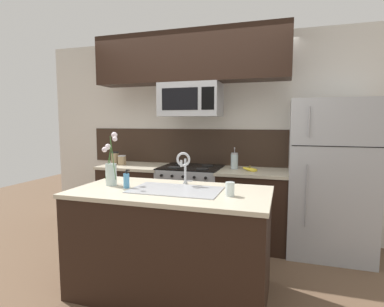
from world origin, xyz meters
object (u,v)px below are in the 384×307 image
(banana_bunch, at_px, (250,169))
(sink_faucet, at_px, (184,164))
(storage_jar_tall, at_px, (115,158))
(drinking_glass, at_px, (230,189))
(microwave, at_px, (191,100))
(dish_soap_bottle, at_px, (126,180))
(french_press, at_px, (234,161))
(flower_vase, at_px, (111,170))
(refrigerator, at_px, (330,178))
(stove_range, at_px, (191,202))
(storage_jar_medium, at_px, (122,160))

(banana_bunch, bearing_deg, sink_faucet, -116.72)
(storage_jar_tall, xyz_separation_m, drinking_glass, (1.83, -1.32, -0.03))
(microwave, height_order, dish_soap_bottle, microwave)
(french_press, distance_m, flower_vase, 1.58)
(dish_soap_bottle, bearing_deg, storage_jar_tall, 125.04)
(microwave, relative_size, french_press, 2.79)
(refrigerator, relative_size, dish_soap_bottle, 10.48)
(stove_range, height_order, dish_soap_bottle, dish_soap_bottle)
(stove_range, relative_size, storage_jar_tall, 5.55)
(french_press, bearing_deg, microwave, -171.46)
(refrigerator, bearing_deg, storage_jar_medium, -178.72)
(storage_jar_medium, bearing_deg, stove_range, 2.23)
(dish_soap_bottle, distance_m, flower_vase, 0.22)
(refrigerator, height_order, storage_jar_tall, refrigerator)
(stove_range, bearing_deg, refrigerator, 0.71)
(stove_range, relative_size, flower_vase, 1.92)
(microwave, distance_m, refrigerator, 1.85)
(microwave, bearing_deg, flower_vase, -107.55)
(refrigerator, height_order, french_press, refrigerator)
(french_press, xyz_separation_m, dish_soap_bottle, (-0.73, -1.36, -0.03))
(banana_bunch, distance_m, french_press, 0.25)
(sink_faucet, bearing_deg, storage_jar_medium, 140.85)
(sink_faucet, bearing_deg, french_press, 75.30)
(french_press, height_order, flower_vase, flower_vase)
(storage_jar_tall, height_order, dish_soap_bottle, storage_jar_tall)
(microwave, height_order, storage_jar_tall, microwave)
(stove_range, xyz_separation_m, storage_jar_tall, (-1.11, 0.02, 0.53))
(french_press, xyz_separation_m, flower_vase, (-0.92, -1.29, 0.04))
(stove_range, distance_m, storage_jar_medium, 1.10)
(refrigerator, xyz_separation_m, french_press, (-1.08, 0.04, 0.14))
(banana_bunch, height_order, french_press, french_press)
(stove_range, xyz_separation_m, flower_vase, (-0.38, -1.23, 0.59))
(flower_vase, bearing_deg, storage_jar_medium, 116.22)
(dish_soap_bottle, relative_size, flower_vase, 0.34)
(stove_range, bearing_deg, microwave, -89.84)
(sink_faucet, bearing_deg, stove_range, 103.78)
(stove_range, height_order, drinking_glass, drinking_glass)
(refrigerator, distance_m, french_press, 1.09)
(storage_jar_tall, distance_m, french_press, 1.65)
(stove_range, distance_m, refrigerator, 1.67)
(dish_soap_bottle, xyz_separation_m, flower_vase, (-0.19, 0.07, 0.07))
(refrigerator, xyz_separation_m, drinking_glass, (-0.89, -1.33, 0.10))
(storage_jar_tall, relative_size, french_press, 0.63)
(stove_range, bearing_deg, storage_jar_tall, 179.21)
(storage_jar_tall, relative_size, dish_soap_bottle, 1.02)
(french_press, height_order, sink_faucet, sink_faucet)
(sink_faucet, xyz_separation_m, dish_soap_bottle, (-0.44, -0.26, -0.13))
(dish_soap_bottle, bearing_deg, sink_faucet, 30.83)
(storage_jar_tall, relative_size, banana_bunch, 0.88)
(refrigerator, xyz_separation_m, sink_faucet, (-1.36, -1.05, 0.24))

